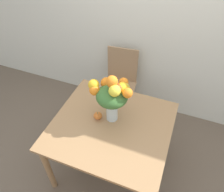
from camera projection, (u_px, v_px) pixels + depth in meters
The scene contains 6 objects.
ground_plane at pixel (112, 165), 2.62m from camera, with size 12.00×12.00×0.00m, color brown.
wall_back at pixel (149, 16), 2.48m from camera, with size 8.00×0.06×2.70m.
dining_table at pixel (111, 131), 2.16m from camera, with size 1.12×1.04×0.77m.
flower_vase at pixel (112, 95), 1.94m from camera, with size 0.42×0.33×0.52m.
pumpkin at pixel (98, 116), 2.13m from camera, with size 0.08×0.08×0.08m.
dining_chair_near_window at pixel (120, 84), 2.93m from camera, with size 0.46×0.46×0.98m.
Camera 1 is at (0.49, -1.23, 2.41)m, focal length 35.00 mm.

